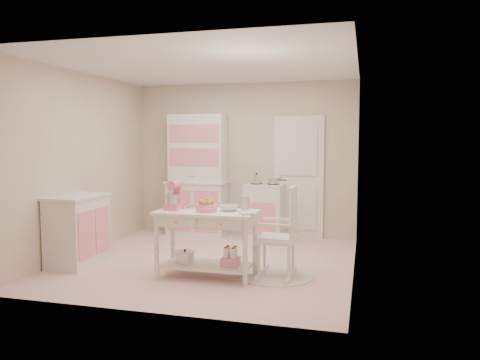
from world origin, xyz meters
name	(u,v)px	position (x,y,z in m)	size (l,w,h in m)	color
room_shell	(208,140)	(0.00, 0.00, 1.65)	(3.84, 3.84, 2.62)	pink
door	(299,177)	(0.95, 1.87, 1.02)	(0.82, 0.05, 2.04)	white
hutch	(197,175)	(-0.77, 1.66, 1.04)	(1.06, 0.50, 2.08)	white
stove	(265,212)	(0.43, 1.61, 0.46)	(0.62, 0.57, 0.92)	white
base_cabinet	(78,230)	(-1.63, -0.56, 0.46)	(0.54, 0.84, 0.92)	white
lace_rug	(276,275)	(1.00, -0.39, 0.01)	(0.92, 0.92, 0.01)	white
rocking_chair	(276,231)	(1.00, -0.39, 0.55)	(0.48, 0.72, 1.10)	white
work_table	(207,244)	(0.19, -0.65, 0.40)	(1.20, 0.60, 0.80)	white
stand_mixer	(174,195)	(-0.23, -0.63, 0.97)	(0.20, 0.28, 0.34)	pink
cookie_tray	(200,208)	(0.04, -0.47, 0.81)	(0.34, 0.24, 0.02)	silver
bread_basket	(206,208)	(0.21, -0.70, 0.85)	(0.25, 0.25, 0.09)	pink
mixing_bowl	(229,208)	(0.45, -0.57, 0.83)	(0.22, 0.22, 0.07)	white
metal_pitcher	(245,203)	(0.63, -0.49, 0.89)	(0.10, 0.10, 0.17)	silver
recipe_book	(240,213)	(0.64, -0.77, 0.81)	(0.17, 0.23, 0.02)	white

